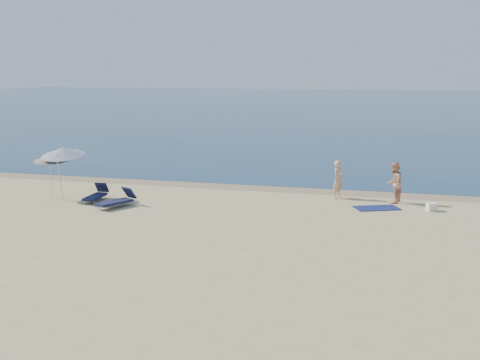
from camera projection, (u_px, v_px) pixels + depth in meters
name	position (u px, v px, depth m)	size (l,w,h in m)	color
sea	(380.00, 104.00, 105.51)	(240.00, 160.00, 0.01)	#0C294A
wet_sand_strip	(310.00, 191.00, 29.00)	(240.00, 1.60, 0.00)	#847254
person_left	(338.00, 180.00, 27.16)	(0.63, 0.41, 1.72)	tan
person_right	(394.00, 183.00, 26.17)	(0.88, 0.68, 1.80)	tan
beach_towel	(377.00, 208.00, 25.28)	(1.82, 1.01, 0.03)	#0F174C
white_bag	(432.00, 207.00, 24.80)	(0.38, 0.33, 0.33)	white
umbrella_near	(63.00, 152.00, 26.69)	(1.99, 2.02, 2.52)	silver
umbrella_far	(51.00, 158.00, 27.03)	(1.99, 2.00, 2.12)	silver
lounger_left	(96.00, 195.00, 26.68)	(0.65, 1.70, 0.74)	#141638
lounger_right	(117.00, 201.00, 25.46)	(1.31, 1.86, 0.79)	#15193B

